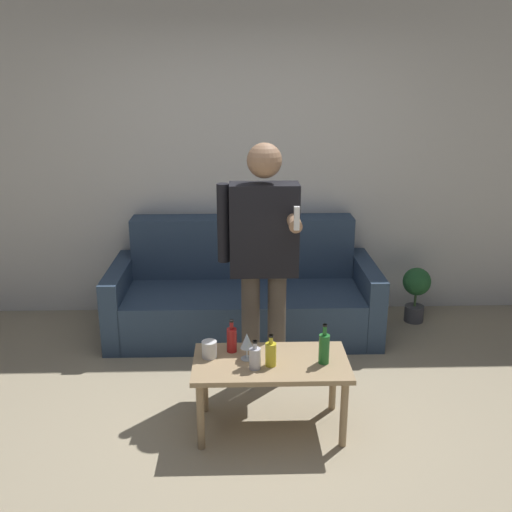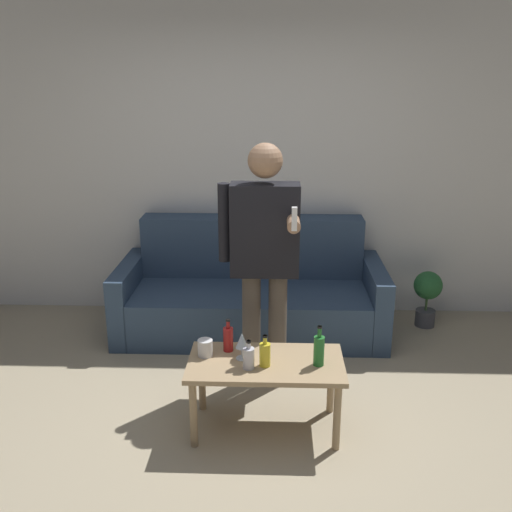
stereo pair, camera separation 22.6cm
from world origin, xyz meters
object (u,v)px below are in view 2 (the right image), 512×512
coffee_table (266,370)px  bottle_orange (265,354)px  person_standing_front (264,250)px  couch (251,292)px

coffee_table → bottle_orange: bearing=-94.4°
bottle_orange → person_standing_front: (-0.02, 0.59, 0.44)m
person_standing_front → bottle_orange: bearing=-88.0°
coffee_table → person_standing_front: bearing=92.6°
couch → coffee_table: size_ratio=2.36×
couch → coffee_table: (0.15, -1.46, 0.08)m
coffee_table → person_standing_front: size_ratio=0.55×
couch → person_standing_front: 1.13m
coffee_table → bottle_orange: (-0.00, -0.05, 0.14)m
bottle_orange → person_standing_front: size_ratio=0.12×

